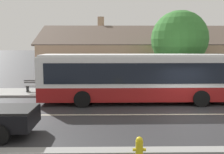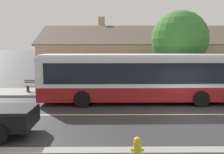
{
  "view_description": "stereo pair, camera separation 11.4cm",
  "coord_description": "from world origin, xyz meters",
  "px_view_note": "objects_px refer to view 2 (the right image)",
  "views": [
    {
      "loc": [
        -4.5,
        -12.98,
        3.74
      ],
      "look_at": [
        -4.23,
        4.05,
        1.51
      ],
      "focal_mm": 40.0,
      "sensor_mm": 36.0,
      "label": 1
    },
    {
      "loc": [
        -4.39,
        -12.98,
        3.74
      ],
      "look_at": [
        -4.23,
        4.05,
        1.51
      ],
      "focal_mm": 40.0,
      "sensor_mm": 36.0,
      "label": 2
    }
  ],
  "objects_px": {
    "bench_by_building": "(36,86)",
    "street_tree_primary": "(180,41)",
    "transit_bus": "(136,77)",
    "fire_hydrant": "(137,149)",
    "bench_down_street": "(99,87)"
  },
  "relations": [
    {
      "from": "transit_bus",
      "to": "fire_hydrant",
      "type": "distance_m",
      "value": 8.44
    },
    {
      "from": "street_tree_primary",
      "to": "fire_hydrant",
      "type": "relative_size",
      "value": 7.74
    },
    {
      "from": "transit_bus",
      "to": "bench_by_building",
      "type": "xyz_separation_m",
      "value": [
        -7.35,
        2.99,
        -1.11
      ]
    },
    {
      "from": "street_tree_primary",
      "to": "fire_hydrant",
      "type": "bearing_deg",
      "value": -110.95
    },
    {
      "from": "transit_bus",
      "to": "bench_by_building",
      "type": "distance_m",
      "value": 8.02
    },
    {
      "from": "fire_hydrant",
      "to": "bench_down_street",
      "type": "bearing_deg",
      "value": 98.98
    },
    {
      "from": "transit_bus",
      "to": "street_tree_primary",
      "type": "distance_m",
      "value": 6.15
    },
    {
      "from": "bench_down_street",
      "to": "fire_hydrant",
      "type": "height_order",
      "value": "bench_down_street"
    },
    {
      "from": "bench_by_building",
      "to": "street_tree_primary",
      "type": "bearing_deg",
      "value": 5.81
    },
    {
      "from": "bench_by_building",
      "to": "fire_hydrant",
      "type": "relative_size",
      "value": 1.97
    },
    {
      "from": "transit_bus",
      "to": "street_tree_primary",
      "type": "bearing_deg",
      "value": 46.54
    },
    {
      "from": "bench_down_street",
      "to": "street_tree_primary",
      "type": "bearing_deg",
      "value": 15.21
    },
    {
      "from": "street_tree_primary",
      "to": "bench_by_building",
      "type": "bearing_deg",
      "value": -174.19
    },
    {
      "from": "bench_by_building",
      "to": "bench_down_street",
      "type": "bearing_deg",
      "value": -7.16
    },
    {
      "from": "transit_bus",
      "to": "street_tree_primary",
      "type": "height_order",
      "value": "street_tree_primary"
    }
  ]
}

